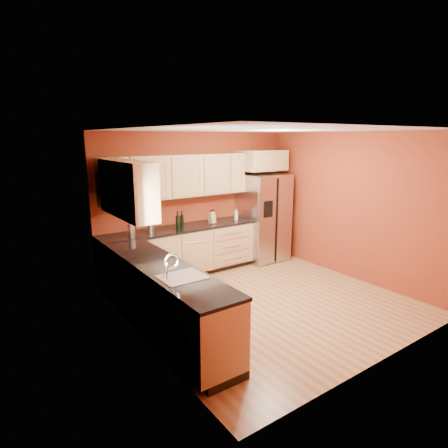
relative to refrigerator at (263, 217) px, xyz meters
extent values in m
plane|color=olive|center=(-1.35, -1.62, -0.89)|extent=(4.00, 4.00, 0.00)
plane|color=silver|center=(-1.35, -1.62, 1.71)|extent=(4.00, 4.00, 0.00)
cube|color=maroon|center=(-1.35, 0.38, 0.41)|extent=(4.00, 0.04, 2.60)
cube|color=maroon|center=(-1.35, -3.62, 0.41)|extent=(4.00, 0.04, 2.60)
cube|color=maroon|center=(-3.35, -1.62, 0.41)|extent=(0.04, 4.00, 2.60)
cube|color=maroon|center=(0.65, -1.62, 0.41)|extent=(0.04, 4.00, 2.60)
cube|color=tan|center=(-1.90, 0.07, -0.45)|extent=(2.90, 0.60, 0.88)
cube|color=tan|center=(-3.05, -1.62, -0.45)|extent=(0.60, 2.80, 0.88)
cube|color=black|center=(-1.90, 0.06, 0.01)|extent=(2.90, 0.62, 0.04)
cube|color=black|center=(-3.04, -1.62, 0.01)|extent=(0.62, 2.80, 0.04)
cube|color=tan|center=(-1.60, 0.21, 0.94)|extent=(2.30, 0.33, 0.75)
cube|color=tan|center=(-3.19, -0.90, 0.94)|extent=(0.33, 1.35, 0.75)
cube|color=tan|center=(-3.02, 0.04, 0.94)|extent=(0.67, 0.67, 0.75)
cube|color=tan|center=(0.00, 0.07, 1.16)|extent=(0.92, 0.60, 0.40)
cube|color=silver|center=(0.00, 0.00, 0.00)|extent=(0.90, 0.75, 1.78)
cube|color=white|center=(-3.33, -2.12, 0.66)|extent=(0.03, 0.90, 1.00)
cylinder|color=silver|center=(-2.47, 0.03, 0.12)|extent=(0.13, 0.13, 0.18)
cylinder|color=silver|center=(-2.82, 0.00, 0.13)|extent=(0.14, 0.14, 0.20)
cube|color=#AC8053|center=(-1.24, 0.03, 0.14)|extent=(0.12, 0.11, 0.22)
cylinder|color=silver|center=(-0.68, 0.01, 0.14)|extent=(0.08, 0.08, 0.21)
camera|label=1|loc=(-4.97, -5.73, 1.60)|focal=30.00mm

